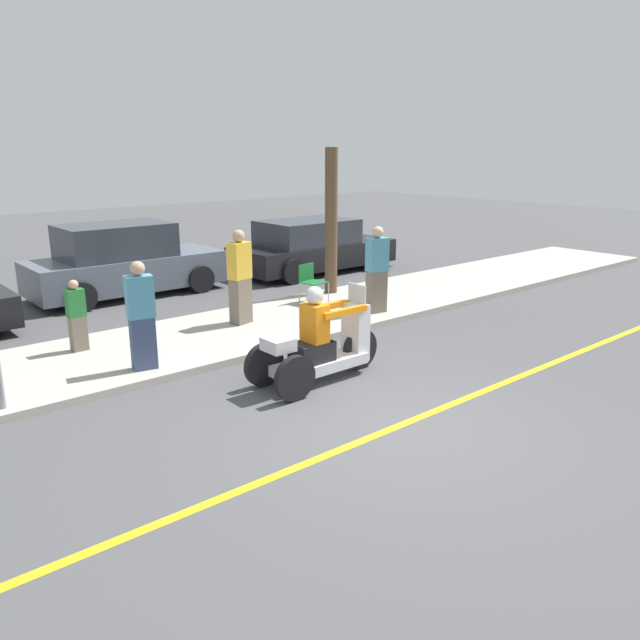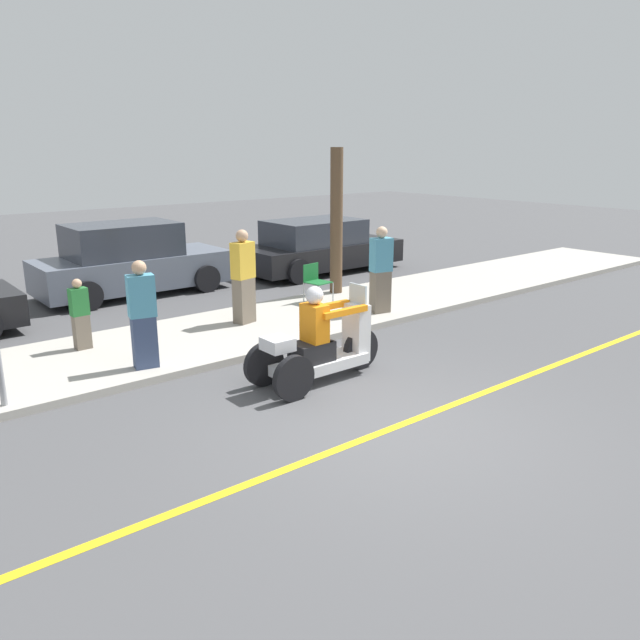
{
  "view_description": "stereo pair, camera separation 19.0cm",
  "coord_description": "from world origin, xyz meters",
  "px_view_note": "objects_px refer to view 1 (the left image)",
  "views": [
    {
      "loc": [
        -5.28,
        -4.76,
        3.33
      ],
      "look_at": [
        0.29,
        1.82,
        0.93
      ],
      "focal_mm": 35.0,
      "sensor_mm": 36.0,
      "label": 1
    },
    {
      "loc": [
        -5.13,
        -4.88,
        3.33
      ],
      "look_at": [
        0.29,
        1.82,
        0.93
      ],
      "focal_mm": 35.0,
      "sensor_mm": 36.0,
      "label": 2
    }
  ],
  "objects_px": {
    "spectator_mid_group": "(141,318)",
    "tree_trunk": "(331,222)",
    "parked_car_lot_center": "(312,247)",
    "folding_chair_set_back": "(310,279)",
    "motorcycle_trike": "(320,347)",
    "parked_car_lot_left": "(124,262)",
    "spectator_far_back": "(240,279)",
    "spectator_near_curb": "(77,317)",
    "spectator_end_of_line": "(377,271)"
  },
  "relations": [
    {
      "from": "motorcycle_trike",
      "to": "parked_car_lot_left",
      "type": "distance_m",
      "value": 7.11
    },
    {
      "from": "spectator_end_of_line",
      "to": "folding_chair_set_back",
      "type": "bearing_deg",
      "value": 109.04
    },
    {
      "from": "tree_trunk",
      "to": "motorcycle_trike",
      "type": "bearing_deg",
      "value": -132.91
    },
    {
      "from": "spectator_mid_group",
      "to": "parked_car_lot_left",
      "type": "distance_m",
      "value": 5.62
    },
    {
      "from": "folding_chair_set_back",
      "to": "parked_car_lot_left",
      "type": "height_order",
      "value": "parked_car_lot_left"
    },
    {
      "from": "motorcycle_trike",
      "to": "tree_trunk",
      "type": "distance_m",
      "value": 5.43
    },
    {
      "from": "motorcycle_trike",
      "to": "spectator_mid_group",
      "type": "distance_m",
      "value": 2.66
    },
    {
      "from": "spectator_near_curb",
      "to": "spectator_mid_group",
      "type": "distance_m",
      "value": 1.57
    },
    {
      "from": "motorcycle_trike",
      "to": "parked_car_lot_center",
      "type": "bearing_deg",
      "value": 51.31
    },
    {
      "from": "parked_car_lot_left",
      "to": "tree_trunk",
      "type": "height_order",
      "value": "tree_trunk"
    },
    {
      "from": "spectator_far_back",
      "to": "parked_car_lot_left",
      "type": "xyz_separation_m",
      "value": [
        -0.5,
        4.09,
        -0.19
      ]
    },
    {
      "from": "motorcycle_trike",
      "to": "spectator_end_of_line",
      "type": "xyz_separation_m",
      "value": [
        3.14,
        1.96,
        0.43
      ]
    },
    {
      "from": "folding_chair_set_back",
      "to": "parked_car_lot_center",
      "type": "distance_m",
      "value": 4.01
    },
    {
      "from": "folding_chair_set_back",
      "to": "tree_trunk",
      "type": "height_order",
      "value": "tree_trunk"
    },
    {
      "from": "motorcycle_trike",
      "to": "spectator_end_of_line",
      "type": "relative_size",
      "value": 1.27
    },
    {
      "from": "spectator_far_back",
      "to": "parked_car_lot_center",
      "type": "relative_size",
      "value": 0.38
    },
    {
      "from": "parked_car_lot_center",
      "to": "folding_chair_set_back",
      "type": "bearing_deg",
      "value": -129.93
    },
    {
      "from": "spectator_mid_group",
      "to": "tree_trunk",
      "type": "height_order",
      "value": "tree_trunk"
    },
    {
      "from": "spectator_far_back",
      "to": "tree_trunk",
      "type": "relative_size",
      "value": 0.55
    },
    {
      "from": "spectator_mid_group",
      "to": "spectator_far_back",
      "type": "distance_m",
      "value": 2.75
    },
    {
      "from": "parked_car_lot_center",
      "to": "tree_trunk",
      "type": "height_order",
      "value": "tree_trunk"
    },
    {
      "from": "folding_chair_set_back",
      "to": "parked_car_lot_center",
      "type": "relative_size",
      "value": 0.18
    },
    {
      "from": "tree_trunk",
      "to": "parked_car_lot_left",
      "type": "bearing_deg",
      "value": 137.32
    },
    {
      "from": "folding_chair_set_back",
      "to": "spectator_end_of_line",
      "type": "bearing_deg",
      "value": -70.96
    },
    {
      "from": "motorcycle_trike",
      "to": "folding_chair_set_back",
      "type": "xyz_separation_m",
      "value": [
        2.63,
        3.42,
        0.11
      ]
    },
    {
      "from": "spectator_mid_group",
      "to": "tree_trunk",
      "type": "relative_size",
      "value": 0.51
    },
    {
      "from": "spectator_near_curb",
      "to": "spectator_end_of_line",
      "type": "bearing_deg",
      "value": -14.21
    },
    {
      "from": "spectator_end_of_line",
      "to": "parked_car_lot_left",
      "type": "relative_size",
      "value": 0.4
    },
    {
      "from": "motorcycle_trike",
      "to": "spectator_far_back",
      "type": "bearing_deg",
      "value": 78.58
    },
    {
      "from": "folding_chair_set_back",
      "to": "spectator_far_back",
      "type": "bearing_deg",
      "value": -168.68
    },
    {
      "from": "motorcycle_trike",
      "to": "parked_car_lot_center",
      "type": "distance_m",
      "value": 8.32
    },
    {
      "from": "motorcycle_trike",
      "to": "spectator_mid_group",
      "type": "relative_size",
      "value": 1.35
    },
    {
      "from": "motorcycle_trike",
      "to": "folding_chair_set_back",
      "type": "distance_m",
      "value": 4.32
    },
    {
      "from": "spectator_end_of_line",
      "to": "folding_chair_set_back",
      "type": "height_order",
      "value": "spectator_end_of_line"
    },
    {
      "from": "spectator_far_back",
      "to": "parked_car_lot_center",
      "type": "height_order",
      "value": "spectator_far_back"
    },
    {
      "from": "spectator_end_of_line",
      "to": "parked_car_lot_center",
      "type": "height_order",
      "value": "spectator_end_of_line"
    },
    {
      "from": "spectator_near_curb",
      "to": "tree_trunk",
      "type": "bearing_deg",
      "value": 5.18
    },
    {
      "from": "parked_car_lot_center",
      "to": "parked_car_lot_left",
      "type": "bearing_deg",
      "value": 173.18
    },
    {
      "from": "spectator_near_curb",
      "to": "parked_car_lot_center",
      "type": "bearing_deg",
      "value": 22.77
    },
    {
      "from": "spectator_mid_group",
      "to": "folding_chair_set_back",
      "type": "bearing_deg",
      "value": 19.26
    },
    {
      "from": "folding_chair_set_back",
      "to": "parked_car_lot_left",
      "type": "xyz_separation_m",
      "value": [
        -2.52,
        3.68,
        0.15
      ]
    },
    {
      "from": "spectator_mid_group",
      "to": "parked_car_lot_center",
      "type": "distance_m",
      "value": 8.47
    },
    {
      "from": "tree_trunk",
      "to": "spectator_far_back",
      "type": "bearing_deg",
      "value": -164.0
    },
    {
      "from": "spectator_far_back",
      "to": "folding_chair_set_back",
      "type": "bearing_deg",
      "value": 11.32
    },
    {
      "from": "spectator_near_curb",
      "to": "parked_car_lot_center",
      "type": "height_order",
      "value": "parked_car_lot_center"
    },
    {
      "from": "spectator_near_curb",
      "to": "parked_car_lot_left",
      "type": "relative_size",
      "value": 0.27
    },
    {
      "from": "spectator_far_back",
      "to": "parked_car_lot_left",
      "type": "relative_size",
      "value": 0.41
    },
    {
      "from": "spectator_near_curb",
      "to": "tree_trunk",
      "type": "height_order",
      "value": "tree_trunk"
    },
    {
      "from": "spectator_near_curb",
      "to": "spectator_far_back",
      "type": "height_order",
      "value": "spectator_far_back"
    },
    {
      "from": "motorcycle_trike",
      "to": "tree_trunk",
      "type": "relative_size",
      "value": 0.68
    }
  ]
}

